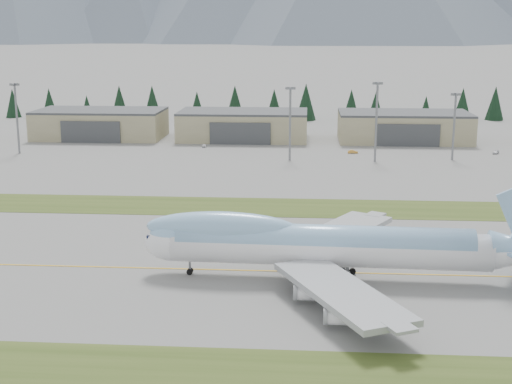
# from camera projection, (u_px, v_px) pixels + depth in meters

# --- Properties ---
(ground) EXTENTS (7000.00, 7000.00, 0.00)m
(ground) POSITION_uv_depth(u_px,v_px,m) (253.00, 271.00, 123.55)
(ground) COLOR slate
(ground) RESTS_ON ground
(grass_strip_near) EXTENTS (400.00, 14.00, 0.08)m
(grass_strip_near) POSITION_uv_depth(u_px,v_px,m) (230.00, 374.00, 86.61)
(grass_strip_near) COLOR #384A1A
(grass_strip_near) RESTS_ON ground
(grass_strip_far) EXTENTS (400.00, 18.00, 0.08)m
(grass_strip_far) POSITION_uv_depth(u_px,v_px,m) (267.00, 207.00, 167.29)
(grass_strip_far) COLOR #384A1A
(grass_strip_far) RESTS_ON ground
(taxiway_line_main) EXTENTS (400.00, 0.40, 0.02)m
(taxiway_line_main) POSITION_uv_depth(u_px,v_px,m) (253.00, 271.00, 123.55)
(taxiway_line_main) COLOR gold
(taxiway_line_main) RESTS_ON ground
(boeing_747_freighter) EXTENTS (69.30, 60.12, 18.35)m
(boeing_747_freighter) POSITION_uv_depth(u_px,v_px,m) (325.00, 245.00, 118.06)
(boeing_747_freighter) COLOR white
(boeing_747_freighter) RESTS_ON ground
(hangar_left) EXTENTS (48.00, 26.60, 10.80)m
(hangar_left) POSITION_uv_depth(u_px,v_px,m) (101.00, 124.00, 272.90)
(hangar_left) COLOR gray
(hangar_left) RESTS_ON ground
(hangar_center) EXTENTS (48.00, 26.60, 10.80)m
(hangar_center) POSITION_uv_depth(u_px,v_px,m) (243.00, 125.00, 269.09)
(hangar_center) COLOR gray
(hangar_center) RESTS_ON ground
(hangar_right) EXTENTS (48.00, 26.60, 10.80)m
(hangar_right) POSITION_uv_depth(u_px,v_px,m) (404.00, 127.00, 264.93)
(hangar_right) COLOR gray
(hangar_right) RESTS_ON ground
(floodlight_masts) EXTENTS (186.74, 9.80, 24.92)m
(floodlight_masts) POSITION_uv_depth(u_px,v_px,m) (266.00, 108.00, 227.06)
(floodlight_masts) COLOR slate
(floodlight_masts) RESTS_ON ground
(service_vehicle_a) EXTENTS (1.61, 3.36, 1.11)m
(service_vehicle_a) POSITION_uv_depth(u_px,v_px,m) (204.00, 147.00, 252.04)
(service_vehicle_a) COLOR silver
(service_vehicle_a) RESTS_ON ground
(service_vehicle_b) EXTENTS (3.49, 1.33, 1.14)m
(service_vehicle_b) POSITION_uv_depth(u_px,v_px,m) (353.00, 153.00, 239.49)
(service_vehicle_b) COLOR gold
(service_vehicle_b) RESTS_ON ground
(service_vehicle_c) EXTENTS (3.04, 4.07, 1.10)m
(service_vehicle_c) POSITION_uv_depth(u_px,v_px,m) (496.00, 154.00, 238.72)
(service_vehicle_c) COLOR #BBBBC0
(service_vehicle_c) RESTS_ON ground
(conifer_belt) EXTENTS (268.24, 15.85, 16.73)m
(conifer_belt) POSITION_uv_depth(u_px,v_px,m) (277.00, 104.00, 328.31)
(conifer_belt) COLOR black
(conifer_belt) RESTS_ON ground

